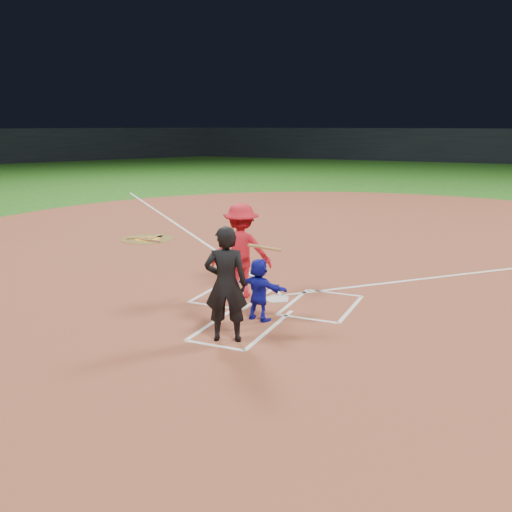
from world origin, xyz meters
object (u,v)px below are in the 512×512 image
at_px(home_plate, 277,299).
at_px(batter_at_plate, 241,251).
at_px(catcher, 259,289).
at_px(umpire, 226,284).
at_px(on_deck_circle, 147,239).

height_order(home_plate, batter_at_plate, batter_at_plate).
xyz_separation_m(home_plate, catcher, (0.16, -1.32, 0.58)).
height_order(home_plate, umpire, umpire).
relative_size(home_plate, batter_at_plate, 0.30).
relative_size(catcher, batter_at_plate, 0.59).
distance_m(home_plate, catcher, 1.45).
relative_size(on_deck_circle, umpire, 0.86).
distance_m(on_deck_circle, catcher, 8.50).
bearing_deg(home_plate, on_deck_circle, -34.97).
bearing_deg(batter_at_plate, home_plate, 6.05).
bearing_deg(umpire, catcher, -116.09).
xyz_separation_m(on_deck_circle, catcher, (6.33, -5.63, 0.58)).
relative_size(home_plate, catcher, 0.51).
bearing_deg(batter_at_plate, catcher, -52.71).
relative_size(home_plate, on_deck_circle, 0.35).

